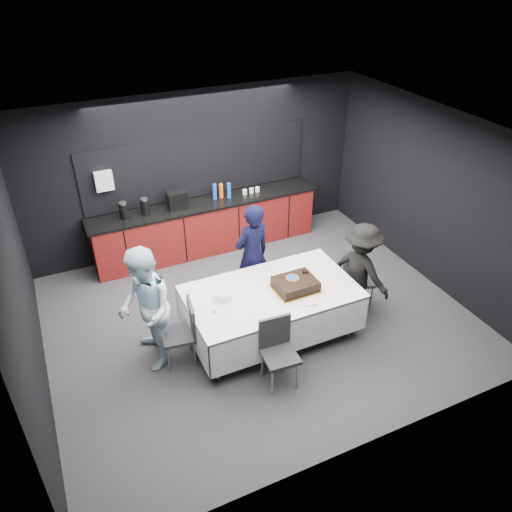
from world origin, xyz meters
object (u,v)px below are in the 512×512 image
(person_center, at_px, (252,255))
(person_right, at_px, (361,270))
(plate_stack, at_px, (224,296))
(champagne_flute, at_px, (214,302))
(party_table, at_px, (271,299))
(cake_assembly, at_px, (296,284))
(chair_near, at_px, (278,347))
(chair_right, at_px, (354,275))
(person_left, at_px, (145,310))
(chair_left, at_px, (184,329))

(person_center, relative_size, person_right, 1.12)
(plate_stack, height_order, champagne_flute, champagne_flute)
(party_table, height_order, cake_assembly, cake_assembly)
(person_center, bearing_deg, party_table, 71.36)
(plate_stack, bearing_deg, chair_near, -68.26)
(chair_right, bearing_deg, person_left, 178.23)
(person_left, bearing_deg, plate_stack, 86.05)
(chair_right, relative_size, chair_near, 1.00)
(plate_stack, xyz_separation_m, chair_left, (-0.60, -0.07, -0.30))
(plate_stack, distance_m, chair_left, 0.67)
(person_right, bearing_deg, chair_near, 94.17)
(person_right, bearing_deg, chair_left, 69.36)
(plate_stack, distance_m, chair_right, 2.13)
(cake_assembly, relative_size, person_center, 0.36)
(plate_stack, bearing_deg, person_center, 44.89)
(person_right, bearing_deg, party_table, 68.82)
(cake_assembly, height_order, chair_near, cake_assembly)
(chair_near, bearing_deg, person_right, 22.95)
(chair_left, xyz_separation_m, person_right, (2.67, -0.09, 0.21))
(chair_right, relative_size, person_center, 0.55)
(chair_right, height_order, person_right, person_right)
(chair_left, relative_size, person_right, 0.62)
(cake_assembly, distance_m, person_left, 2.02)
(party_table, relative_size, champagne_flute, 10.36)
(plate_stack, bearing_deg, cake_assembly, -11.05)
(champagne_flute, distance_m, person_right, 2.29)
(party_table, height_order, chair_right, chair_right)
(cake_assembly, bearing_deg, chair_right, 10.08)
(plate_stack, xyz_separation_m, chair_near, (0.35, -0.89, -0.30))
(cake_assembly, bearing_deg, party_table, 164.36)
(party_table, bearing_deg, chair_right, 4.41)
(person_right, bearing_deg, person_center, 36.87)
(plate_stack, height_order, person_center, person_center)
(plate_stack, relative_size, person_left, 0.12)
(champagne_flute, distance_m, chair_left, 0.57)
(champagne_flute, bearing_deg, cake_assembly, 0.71)
(party_table, distance_m, plate_stack, 0.69)
(champagne_flute, bearing_deg, party_table, 6.86)
(party_table, distance_m, champagne_flute, 0.92)
(person_left, distance_m, person_right, 3.10)
(cake_assembly, distance_m, person_center, 0.96)
(cake_assembly, xyz_separation_m, person_center, (-0.22, 0.93, -0.02))
(person_left, bearing_deg, party_table, 85.01)
(chair_right, distance_m, person_center, 1.57)
(plate_stack, xyz_separation_m, person_center, (0.75, 0.74, 0.00))
(champagne_flute, bearing_deg, plate_stack, 43.47)
(champagne_flute, xyz_separation_m, person_left, (-0.81, 0.31, -0.07))
(champagne_flute, height_order, chair_right, champagne_flute)
(plate_stack, height_order, chair_near, chair_near)
(cake_assembly, height_order, person_center, person_center)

